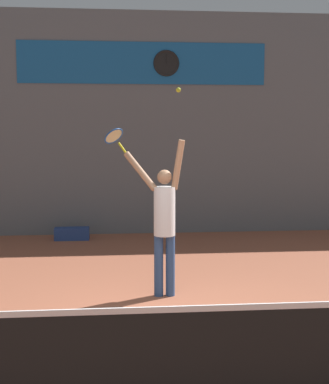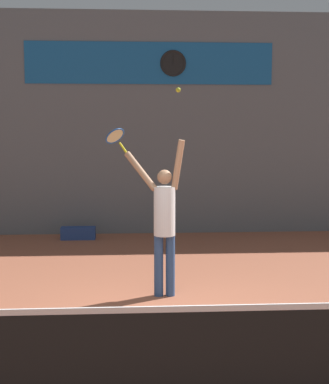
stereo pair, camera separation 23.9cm
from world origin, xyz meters
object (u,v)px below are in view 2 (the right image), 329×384
Objects in this scene: tennis_player at (164,219)px; tennis_ball at (178,90)px; equipment_bag at (78,233)px; scoreboard_clock at (173,63)px; tennis_racket at (116,137)px.

tennis_player is 1.80m from tennis_ball.
equipment_bag is at bearing 111.56° from tennis_player.
tennis_player is at bearing -68.44° from equipment_bag.
tennis_player is at bearing -95.89° from scoreboard_clock.
tennis_racket reaches higher than equipment_bag.
tennis_player is at bearing -35.59° from tennis_racket.
scoreboard_clock is 4.89m from tennis_ball.
tennis_racket is (-0.68, 0.49, 1.14)m from tennis_player.
tennis_player reaches higher than equipment_bag.
equipment_bag is (-0.94, 3.62, -2.12)m from tennis_racket.
scoreboard_clock is at bearing 15.35° from equipment_bag.
tennis_racket reaches higher than tennis_player.
tennis_racket is 4.30m from equipment_bag.
tennis_ball is (0.87, -0.58, 0.64)m from tennis_racket.
equipment_bag is (-2.11, -0.58, -3.71)m from scoreboard_clock.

